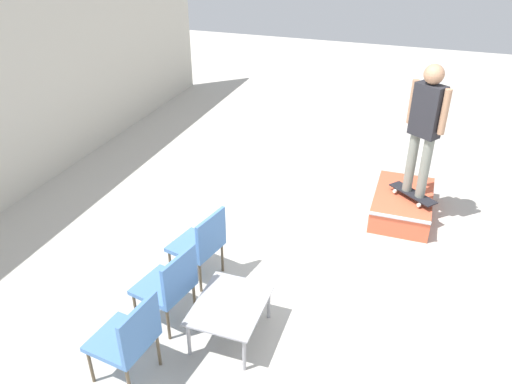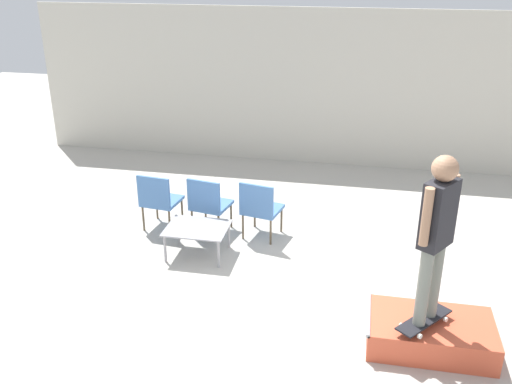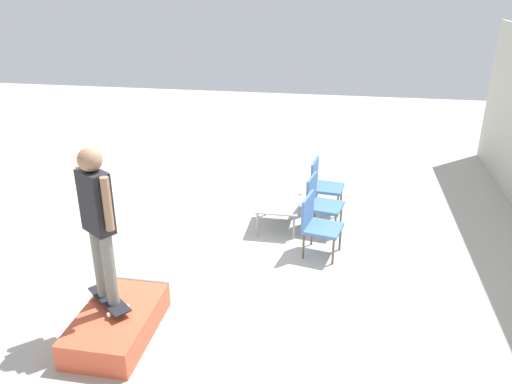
{
  "view_description": "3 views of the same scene",
  "coord_description": "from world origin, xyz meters",
  "px_view_note": "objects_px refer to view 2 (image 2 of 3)",
  "views": [
    {
      "loc": [
        -5.06,
        -0.59,
        3.85
      ],
      "look_at": [
        -0.51,
        1.01,
        1.12
      ],
      "focal_mm": 35.0,
      "sensor_mm": 36.0,
      "label": 1
    },
    {
      "loc": [
        0.6,
        -5.84,
        3.97
      ],
      "look_at": [
        -0.7,
        0.71,
        1.11
      ],
      "focal_mm": 40.0,
      "sensor_mm": 36.0,
      "label": 2
    },
    {
      "loc": [
        5.75,
        1.82,
        3.77
      ],
      "look_at": [
        -0.54,
        0.71,
        1.04
      ],
      "focal_mm": 35.0,
      "sensor_mm": 36.0,
      "label": 3
    }
  ],
  "objects_px": {
    "skateboard_on_ramp": "(424,320)",
    "patio_chair_right": "(260,207)",
    "patio_chair_left": "(159,198)",
    "patio_chair_center": "(209,202)",
    "coffee_table": "(197,230)",
    "person_skater": "(437,227)",
    "skate_ramp_box": "(430,333)"
  },
  "relations": [
    {
      "from": "person_skater",
      "to": "coffee_table",
      "type": "bearing_deg",
      "value": 95.71
    },
    {
      "from": "coffee_table",
      "to": "patio_chair_right",
      "type": "relative_size",
      "value": 0.94
    },
    {
      "from": "skate_ramp_box",
      "to": "person_skater",
      "type": "relative_size",
      "value": 0.75
    },
    {
      "from": "skateboard_on_ramp",
      "to": "patio_chair_left",
      "type": "xyz_separation_m",
      "value": [
        -3.72,
        2.22,
        0.11
      ]
    },
    {
      "from": "skateboard_on_ramp",
      "to": "patio_chair_left",
      "type": "relative_size",
      "value": 0.76
    },
    {
      "from": "skate_ramp_box",
      "to": "patio_chair_right",
      "type": "distance_m",
      "value": 3.12
    },
    {
      "from": "person_skater",
      "to": "patio_chair_right",
      "type": "xyz_separation_m",
      "value": [
        -2.17,
        2.23,
        -0.98
      ]
    },
    {
      "from": "person_skater",
      "to": "coffee_table",
      "type": "height_order",
      "value": "person_skater"
    },
    {
      "from": "coffee_table",
      "to": "patio_chair_right",
      "type": "distance_m",
      "value": 1.02
    },
    {
      "from": "person_skater",
      "to": "patio_chair_center",
      "type": "bearing_deg",
      "value": 86.78
    },
    {
      "from": "coffee_table",
      "to": "patio_chair_right",
      "type": "bearing_deg",
      "value": 40.92
    },
    {
      "from": "skate_ramp_box",
      "to": "person_skater",
      "type": "height_order",
      "value": "person_skater"
    },
    {
      "from": "patio_chair_left",
      "to": "patio_chair_center",
      "type": "relative_size",
      "value": 1.0
    },
    {
      "from": "skateboard_on_ramp",
      "to": "patio_chair_right",
      "type": "xyz_separation_m",
      "value": [
        -2.17,
        2.23,
        0.11
      ]
    },
    {
      "from": "skate_ramp_box",
      "to": "patio_chair_left",
      "type": "bearing_deg",
      "value": 151.09
    },
    {
      "from": "coffee_table",
      "to": "patio_chair_left",
      "type": "distance_m",
      "value": 1.04
    },
    {
      "from": "person_skater",
      "to": "patio_chair_center",
      "type": "distance_m",
      "value": 3.82
    },
    {
      "from": "skate_ramp_box",
      "to": "coffee_table",
      "type": "relative_size",
      "value": 1.58
    },
    {
      "from": "coffee_table",
      "to": "patio_chair_center",
      "type": "bearing_deg",
      "value": 91.52
    },
    {
      "from": "patio_chair_left",
      "to": "skateboard_on_ramp",
      "type": "bearing_deg",
      "value": 156.21
    },
    {
      "from": "person_skater",
      "to": "patio_chair_left",
      "type": "height_order",
      "value": "person_skater"
    },
    {
      "from": "patio_chair_left",
      "to": "patio_chair_right",
      "type": "xyz_separation_m",
      "value": [
        1.55,
        0.0,
        0.0
      ]
    },
    {
      "from": "skate_ramp_box",
      "to": "patio_chair_center",
      "type": "xyz_separation_m",
      "value": [
        -3.04,
        2.11,
        0.35
      ]
    },
    {
      "from": "patio_chair_left",
      "to": "patio_chair_center",
      "type": "height_order",
      "value": "same"
    },
    {
      "from": "skateboard_on_ramp",
      "to": "person_skater",
      "type": "bearing_deg",
      "value": 156.11
    },
    {
      "from": "patio_chair_center",
      "to": "person_skater",
      "type": "bearing_deg",
      "value": 153.96
    },
    {
      "from": "skate_ramp_box",
      "to": "patio_chair_right",
      "type": "relative_size",
      "value": 1.49
    },
    {
      "from": "patio_chair_right",
      "to": "person_skater",
      "type": "bearing_deg",
      "value": 146.19
    },
    {
      "from": "skate_ramp_box",
      "to": "patio_chair_left",
      "type": "height_order",
      "value": "patio_chair_left"
    },
    {
      "from": "skateboard_on_ramp",
      "to": "patio_chair_center",
      "type": "distance_m",
      "value": 3.7
    },
    {
      "from": "patio_chair_left",
      "to": "patio_chair_right",
      "type": "distance_m",
      "value": 1.55
    },
    {
      "from": "patio_chair_right",
      "to": "skate_ramp_box",
      "type": "bearing_deg",
      "value": 148.94
    }
  ]
}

